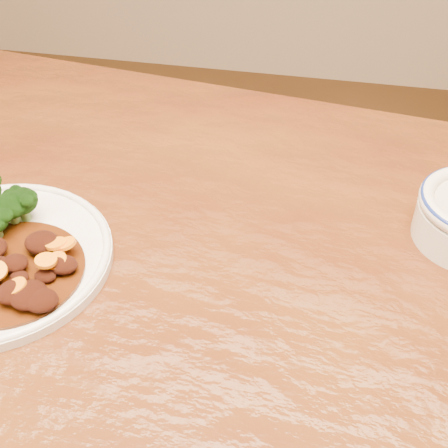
# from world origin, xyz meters

# --- Properties ---
(dining_table) EXTENTS (1.60, 1.08, 0.75)m
(dining_table) POSITION_xyz_m (0.00, 0.00, 0.67)
(dining_table) COLOR #562E0F
(dining_table) RESTS_ON ground
(mince_stew) EXTENTS (0.15, 0.15, 0.03)m
(mince_stew) POSITION_xyz_m (-0.20, 0.00, 0.77)
(mince_stew) COLOR #411C07
(mince_stew) RESTS_ON dinner_plate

